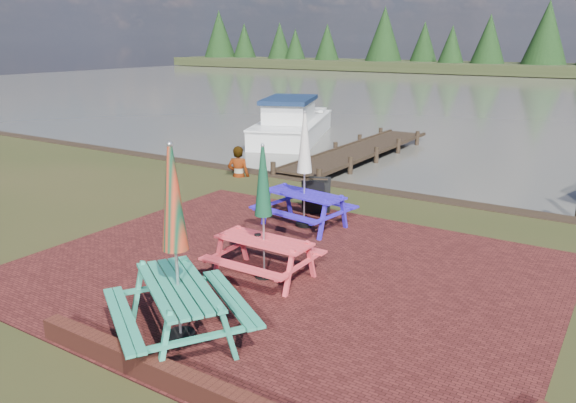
% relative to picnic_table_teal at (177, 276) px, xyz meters
% --- Properties ---
extents(ground, '(120.00, 120.00, 0.00)m').
position_rel_picnic_table_teal_xyz_m(ground, '(-0.07, 1.71, -0.95)').
color(ground, black).
rests_on(ground, ground).
extents(paving, '(9.00, 7.50, 0.02)m').
position_rel_picnic_table_teal_xyz_m(paving, '(-0.07, 2.71, -0.94)').
color(paving, '#361211').
rests_on(paving, ground).
extents(water, '(120.00, 60.00, 0.02)m').
position_rel_picnic_table_teal_xyz_m(water, '(-0.07, 38.71, -0.95)').
color(water, '#45443B').
rests_on(water, ground).
extents(picnic_table_teal, '(2.58, 2.52, 2.72)m').
position_rel_picnic_table_teal_xyz_m(picnic_table_teal, '(0.00, 0.00, 0.00)').
color(picnic_table_teal, '#2A886C').
rests_on(picnic_table_teal, ground).
extents(picnic_table_red, '(1.67, 1.48, 2.32)m').
position_rel_picnic_table_teal_xyz_m(picnic_table_red, '(-0.24, 2.33, -0.14)').
color(picnic_table_red, '#E33A44').
rests_on(picnic_table_red, ground).
extents(picnic_table_blue, '(2.00, 1.83, 2.51)m').
position_rel_picnic_table_teal_xyz_m(picnic_table_blue, '(-1.07, 5.04, -0.07)').
color(picnic_table_blue, '#2A18B7').
rests_on(picnic_table_blue, ground).
extents(chalkboard, '(0.56, 0.69, 0.85)m').
position_rel_picnic_table_teal_xyz_m(chalkboard, '(-1.33, 6.01, -0.51)').
color(chalkboard, black).
rests_on(chalkboard, ground).
extents(jetty, '(1.76, 9.08, 1.00)m').
position_rel_picnic_table_teal_xyz_m(jetty, '(-3.57, 12.98, -0.84)').
color(jetty, black).
rests_on(jetty, ground).
extents(boat_jetty, '(4.69, 7.34, 2.01)m').
position_rel_picnic_table_teal_xyz_m(boat_jetty, '(-7.81, 15.24, -0.55)').
color(boat_jetty, silver).
rests_on(boat_jetty, ground).
extents(person, '(0.78, 0.64, 1.83)m').
position_rel_picnic_table_teal_xyz_m(person, '(-5.12, 7.96, -0.04)').
color(person, gray).
rests_on(person, ground).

